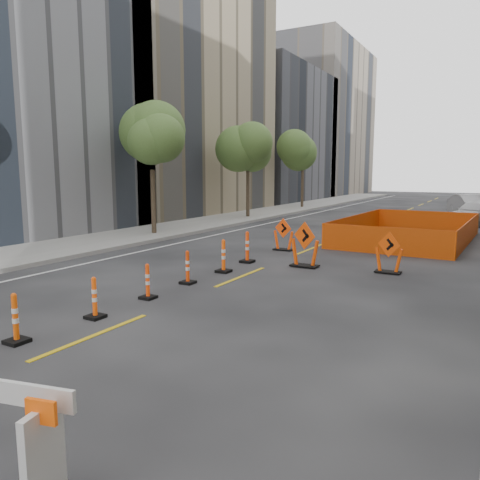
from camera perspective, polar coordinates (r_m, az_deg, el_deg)
The scene contains 20 objects.
ground_plane at distance 11.27m, azimuth -9.91°, elevation -8.39°, with size 140.00×140.00×0.00m, color black.
sidewalk_left at distance 25.99m, azimuth -8.63°, elevation 1.32°, with size 4.00×90.00×0.15m, color gray.
bld_left_c at distance 38.91m, azimuth -10.55°, elevation 22.79°, with size 12.00×18.00×26.00m, color tan.
bld_left_d at distance 53.32m, azimuth 2.68°, elevation 12.43°, with size 12.00×16.00×14.00m, color #4C4C51.
bld_left_e at distance 68.58m, azimuth 9.04°, elevation 13.95°, with size 12.00×20.00×20.00m, color gray.
tree_l_b at distance 23.90m, azimuth -10.70°, elevation 11.35°, with size 2.80×2.80×5.95m.
tree_l_c at distance 32.21m, azimuth 0.98°, elevation 10.69°, with size 2.80×2.80×5.95m.
tree_l_d at distance 41.28m, azimuth 7.69°, elevation 10.11°, with size 2.80×2.80×5.95m.
channelizer_1 at distance 9.88m, azimuth -25.71°, elevation -8.58°, with size 0.38×0.38×0.98m, color #DB4B09, non-canonical shape.
channelizer_2 at distance 10.86m, azimuth -17.32°, elevation -6.73°, with size 0.37×0.37×0.94m, color #FF500A, non-canonical shape.
channelizer_3 at distance 12.16m, azimuth -11.20°, elevation -4.95°, with size 0.36×0.36×0.92m, color #F5400A, non-canonical shape.
channelizer_4 at distance 13.59m, azimuth -6.41°, elevation -3.32°, with size 0.38×0.38×0.97m, color red, non-canonical shape.
channelizer_5 at distance 15.01m, azimuth -2.03°, elevation -1.95°, with size 0.42×0.42×1.08m, color #FD4F0A, non-canonical shape.
channelizer_6 at distance 16.62m, azimuth 0.89°, elevation -0.85°, with size 0.44×0.44×1.12m, color #F93F0A, non-canonical shape.
chevron_sign_left at distance 19.24m, azimuth 5.32°, elevation 0.68°, with size 0.88×0.53×1.33m, color #FF450A, non-canonical shape.
chevron_sign_center at distance 15.96m, azimuth 7.91°, elevation -0.55°, with size 1.03×0.62×1.55m, color #DF4209, non-canonical shape.
chevron_sign_right at distance 15.60m, azimuth 17.68°, elevation -1.48°, with size 0.89×0.53×1.33m, color #D74109, non-canonical shape.
safety_fence at distance 23.28m, azimuth 19.84°, elevation 1.25°, with size 5.10×8.68×1.08m, color orange, non-canonical shape.
parked_car_near at distance 31.53m, azimuth 26.83°, elevation 3.00°, with size 1.81×4.50×1.53m, color #B3B2B5.
parked_car_mid at distance 36.81m, azimuth 26.33°, elevation 3.74°, with size 1.70×4.87×1.60m, color #A8A6AC.
Camera 1 is at (6.88, -8.33, 3.23)m, focal length 35.00 mm.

